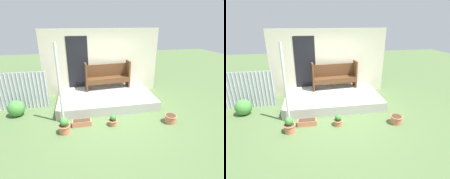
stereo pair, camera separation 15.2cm
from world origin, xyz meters
The scene contains 11 objects.
ground_plane centered at (0.00, 0.00, 0.00)m, with size 24.00×24.00×0.00m, color #516B3D.
porch_slab centered at (-0.04, 1.00, 0.16)m, with size 3.42×2.00×0.33m.
house_wall centered at (-0.08, 2.02, 1.30)m, with size 4.62×0.08×2.60m.
fence_corrugated centered at (-3.34, 1.09, 0.65)m, with size 2.56×0.05×1.30m.
support_post centered at (-1.52, -0.10, 1.19)m, with size 0.07×0.07×2.37m.
bench centered at (0.13, 1.68, 0.87)m, with size 1.78×0.55×1.07m.
flower_pot_left centered at (-1.45, -0.65, 0.20)m, with size 0.32×0.32×0.46m.
flower_pot_middle centered at (-0.08, -0.52, 0.15)m, with size 0.27×0.27×0.33m.
flower_pot_right centered at (1.66, -0.70, 0.13)m, with size 0.36×0.36×0.24m.
planter_box_rect centered at (-0.98, -0.36, 0.08)m, with size 0.56×0.21×0.16m.
shrub_by_fence centered at (-3.00, 0.59, 0.26)m, with size 0.52×0.47×0.52m.
Camera 1 is at (-0.94, -4.84, 2.90)m, focal length 28.00 mm.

